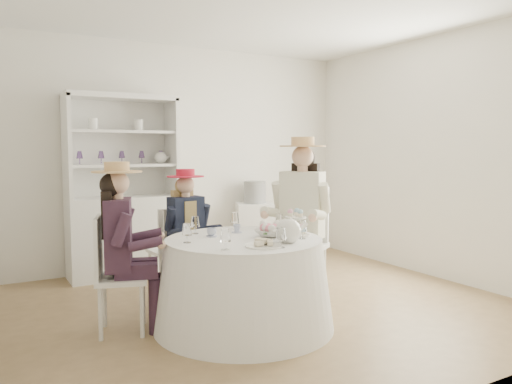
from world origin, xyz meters
TOP-DOWN VIEW (x-y plane):
  - ground at (0.00, 0.00)m, footprint 4.50×4.50m
  - ceiling at (0.00, 0.00)m, footprint 4.50×4.50m
  - wall_back at (0.00, 2.00)m, footprint 4.50×0.00m
  - wall_front at (0.00, -2.00)m, footprint 4.50×0.00m
  - wall_right at (2.25, 0.00)m, footprint 0.00×4.50m
  - tea_table at (-0.38, -0.36)m, footprint 1.46×1.46m
  - hutch at (-0.79, 1.77)m, footprint 1.38×0.88m
  - side_table at (0.92, 1.75)m, footprint 0.61×0.61m
  - hatbox at (0.92, 1.75)m, footprint 0.38×0.38m
  - guest_left at (-1.27, -0.01)m, footprint 0.55×0.51m
  - guest_mid at (-0.48, 0.59)m, footprint 0.46×0.48m
  - guest_right at (0.48, 0.06)m, footprint 0.67×0.63m
  - spare_chair at (-0.54, 0.92)m, footprint 0.38×0.38m
  - teacup_a at (-0.57, -0.17)m, footprint 0.10×0.10m
  - teacup_b at (-0.30, -0.09)m, footprint 0.08×0.08m
  - teacup_c at (-0.09, -0.28)m, footprint 0.11×0.11m
  - flower_bowl at (-0.16, -0.42)m, footprint 0.28×0.28m
  - flower_arrangement at (-0.16, -0.43)m, footprint 0.17×0.17m
  - table_teapot at (-0.16, -0.69)m, footprint 0.28×0.20m
  - sandwich_plate at (-0.41, -0.74)m, footprint 0.27×0.27m
  - cupcake_stand at (0.05, -0.47)m, footprint 0.23×0.23m
  - stemware_set at (-0.38, -0.36)m, footprint 0.99×0.99m

SIDE VIEW (x-z plane):
  - ground at x=0.00m, z-range 0.00..0.00m
  - tea_table at x=-0.38m, z-range 0.00..0.72m
  - side_table at x=0.92m, z-range 0.00..0.74m
  - spare_chair at x=-0.54m, z-range 0.03..0.89m
  - guest_mid at x=-0.48m, z-range 0.08..1.34m
  - hutch at x=-0.79m, z-range -0.30..1.75m
  - sandwich_plate at x=-0.41m, z-range 0.71..0.77m
  - flower_bowl at x=-0.16m, z-range 0.73..0.78m
  - teacup_b at x=-0.30m, z-range 0.73..0.79m
  - teacup_a at x=-0.57m, z-range 0.73..0.79m
  - guest_left at x=-1.27m, z-range 0.09..1.43m
  - teacup_c at x=-0.09m, z-range 0.73..0.79m
  - stemware_set at x=-0.38m, z-range 0.73..0.88m
  - cupcake_stand at x=0.05m, z-range 0.70..0.91m
  - flower_arrangement at x=-0.16m, z-range 0.78..0.84m
  - table_teapot at x=-0.16m, z-range 0.71..0.92m
  - guest_right at x=0.48m, z-range 0.10..1.66m
  - hatbox at x=0.92m, z-range 0.74..1.03m
  - wall_back at x=0.00m, z-range -0.90..3.60m
  - wall_front at x=0.00m, z-range -0.90..3.60m
  - wall_right at x=2.25m, z-range -0.90..3.60m
  - ceiling at x=0.00m, z-range 2.70..2.70m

